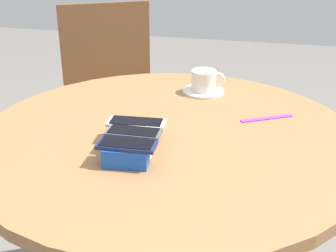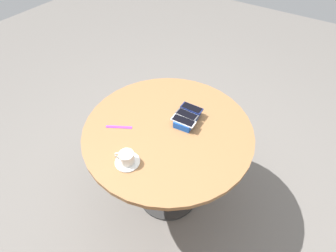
# 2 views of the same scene
# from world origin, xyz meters

# --- Properties ---
(round_table) EXTENTS (1.01, 1.01, 0.75)m
(round_table) POSITION_xyz_m (0.00, 0.00, 0.62)
(round_table) COLOR #2D2D2D
(round_table) RESTS_ON ground_plane
(phone_box) EXTENTS (0.20, 0.12, 0.04)m
(phone_box) POSITION_xyz_m (-0.12, 0.06, 0.77)
(phone_box) COLOR blue
(phone_box) RESTS_ON round_table
(phone_navy) EXTENTS (0.06, 0.14, 0.01)m
(phone_navy) POSITION_xyz_m (-0.18, 0.05, 0.80)
(phone_navy) COLOR navy
(phone_navy) RESTS_ON phone_box
(phone_gray) EXTENTS (0.06, 0.13, 0.01)m
(phone_gray) POSITION_xyz_m (-0.12, 0.06, 0.80)
(phone_gray) COLOR #515156
(phone_gray) RESTS_ON phone_box
(phone_white) EXTENTS (0.07, 0.15, 0.01)m
(phone_white) POSITION_xyz_m (-0.06, 0.07, 0.80)
(phone_white) COLOR silver
(phone_white) RESTS_ON phone_box
(saucer) EXTENTS (0.13, 0.13, 0.01)m
(saucer) POSITION_xyz_m (0.32, -0.04, 0.75)
(saucer) COLOR silver
(saucer) RESTS_ON round_table
(coffee_cup) EXTENTS (0.08, 0.11, 0.07)m
(coffee_cup) POSITION_xyz_m (0.32, -0.04, 0.79)
(coffee_cup) COLOR silver
(coffee_cup) RESTS_ON saucer
(lanyard_strap) EXTENTS (0.09, 0.14, 0.00)m
(lanyard_strap) POSITION_xyz_m (0.15, -0.25, 0.75)
(lanyard_strap) COLOR purple
(lanyard_strap) RESTS_ON round_table
(chair_near_window) EXTENTS (0.61, 0.61, 0.90)m
(chair_near_window) POSITION_xyz_m (0.86, 0.47, 0.47)
(chair_near_window) COLOR brown
(chair_near_window) RESTS_ON ground_plane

